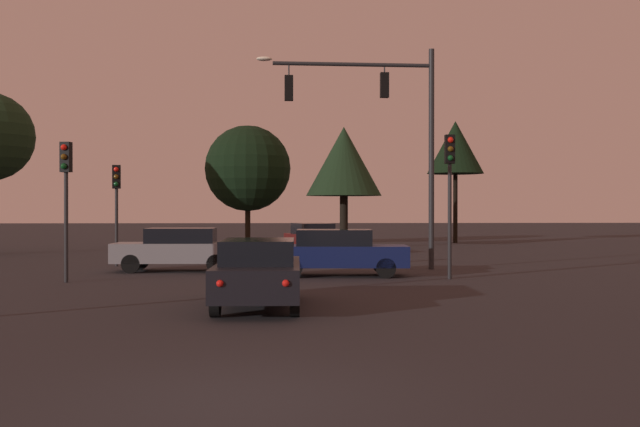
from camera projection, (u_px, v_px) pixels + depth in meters
name	position (u px, v px, depth m)	size (l,w,h in m)	color
ground_plane	(273.00, 259.00, 33.16)	(168.00, 168.00, 0.00)	#262326
traffic_signal_mast_arm	(386.00, 119.00, 27.39)	(6.42, 0.55, 7.98)	#232326
traffic_light_corner_left	(116.00, 194.00, 29.05)	(0.33, 0.37, 3.87)	#232326
traffic_light_corner_right	(66.00, 183.00, 22.65)	(0.34, 0.37, 4.19)	#232326
traffic_light_median	(450.00, 177.00, 23.71)	(0.31, 0.35, 4.51)	#232326
car_nearside_lane	(259.00, 272.00, 16.87)	(1.89, 4.64, 1.52)	black
car_crossing_left	(337.00, 252.00, 24.83)	(4.64, 2.06, 1.52)	#0F1947
car_crossing_right	(178.00, 249.00, 26.71)	(4.47, 1.79, 1.52)	gray
car_far_lane	(313.00, 239.00, 35.70)	(2.79, 4.61, 1.52)	#4C0F0F
tree_behind_sign	(344.00, 162.00, 41.88)	(4.17, 4.17, 6.72)	black
tree_left_far	(248.00, 168.00, 44.79)	(5.05, 5.05, 7.11)	black
tree_right_cluster	(455.00, 148.00, 48.96)	(3.63, 3.63, 7.85)	black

